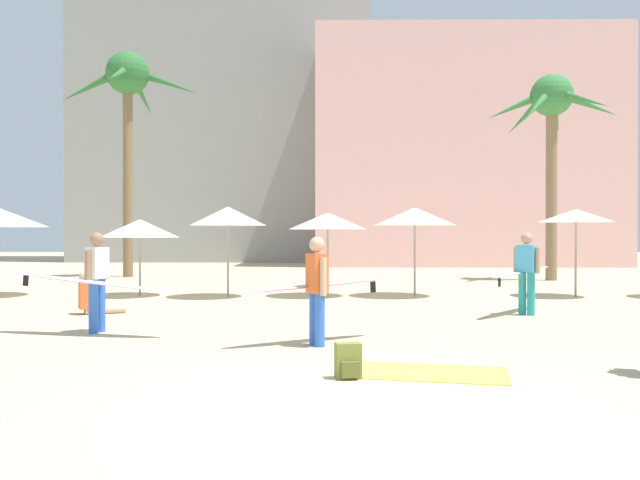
# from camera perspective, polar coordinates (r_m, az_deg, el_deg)

# --- Properties ---
(ground) EXTENTS (120.00, 120.00, 0.00)m
(ground) POSITION_cam_1_polar(r_m,az_deg,el_deg) (6.81, 3.09, -13.95)
(ground) COLOR #C6B28C
(hotel_pink) EXTENTS (16.74, 9.08, 12.91)m
(hotel_pink) POSITION_cam_1_polar(r_m,az_deg,el_deg) (40.16, 11.84, 7.21)
(hotel_pink) COLOR beige
(hotel_pink) RESTS_ON ground
(hotel_tower_gray) EXTENTS (18.99, 9.42, 34.27)m
(hotel_tower_gray) POSITION_cam_1_polar(r_m,az_deg,el_deg) (48.61, -7.92, 18.92)
(hotel_tower_gray) COLOR gray
(hotel_tower_gray) RESTS_ON ground
(palm_tree_far_left) EXTENTS (5.65, 5.60, 9.12)m
(palm_tree_far_left) POSITION_cam_1_polar(r_m,az_deg,el_deg) (28.53, -16.16, 12.13)
(palm_tree_far_left) COLOR brown
(palm_tree_far_left) RESTS_ON ground
(palm_tree_left) EXTENTS (4.99, 4.48, 7.72)m
(palm_tree_left) POSITION_cam_1_polar(r_m,az_deg,el_deg) (26.70, 19.26, 10.10)
(palm_tree_left) COLOR #896B4C
(palm_tree_left) RESTS_ON ground
(cafe_umbrella_0) EXTENTS (2.18, 2.18, 2.14)m
(cafe_umbrella_0) POSITION_cam_1_polar(r_m,az_deg,el_deg) (19.08, -15.22, 0.97)
(cafe_umbrella_0) COLOR gray
(cafe_umbrella_0) RESTS_ON ground
(cafe_umbrella_1) EXTENTS (2.09, 2.09, 2.47)m
(cafe_umbrella_1) POSITION_cam_1_polar(r_m,az_deg,el_deg) (18.26, -7.91, 2.04)
(cafe_umbrella_1) COLOR gray
(cafe_umbrella_1) RESTS_ON ground
(cafe_umbrella_4) EXTENTS (2.27, 2.27, 2.47)m
(cafe_umbrella_4) POSITION_cam_1_polar(r_m,az_deg,el_deg) (18.53, 8.14, 2.02)
(cafe_umbrella_4) COLOR gray
(cafe_umbrella_4) RESTS_ON ground
(cafe_umbrella_5) EXTENTS (2.00, 2.00, 2.41)m
(cafe_umbrella_5) POSITION_cam_1_polar(r_m,az_deg,el_deg) (19.50, 21.12, 1.95)
(cafe_umbrella_5) COLOR gray
(cafe_umbrella_5) RESTS_ON ground
(cafe_umbrella_8) EXTENTS (2.17, 2.17, 2.32)m
(cafe_umbrella_8) POSITION_cam_1_polar(r_m,az_deg,el_deg) (18.33, 0.67, 1.64)
(cafe_umbrella_8) COLOR gray
(cafe_umbrella_8) RESTS_ON ground
(beach_towel) EXTENTS (2.16, 1.43, 0.01)m
(beach_towel) POSITION_cam_1_polar(r_m,az_deg,el_deg) (8.38, 9.02, -11.17)
(beach_towel) COLOR #F4CC4C
(beach_towel) RESTS_ON ground
(backpack) EXTENTS (0.33, 0.28, 0.42)m
(backpack) POSITION_cam_1_polar(r_m,az_deg,el_deg) (7.94, 2.44, -10.38)
(backpack) COLOR olive
(backpack) RESTS_ON ground
(person_mid_right) EXTENTS (1.00, 0.76, 0.93)m
(person_mid_right) POSITION_cam_1_polar(r_m,az_deg,el_deg) (15.08, -18.93, -4.81)
(person_mid_right) COLOR #D1A889
(person_mid_right) RESTS_ON ground
(person_near_left) EXTENTS (3.12, 1.11, 1.74)m
(person_near_left) POSITION_cam_1_polar(r_m,az_deg,el_deg) (12.02, -18.80, -3.21)
(person_near_left) COLOR blue
(person_near_left) RESTS_ON ground
(person_mid_left) EXTENTS (2.16, 2.72, 1.74)m
(person_mid_left) POSITION_cam_1_polar(r_m,az_deg,el_deg) (14.83, 17.20, -2.52)
(person_mid_left) COLOR teal
(person_mid_left) RESTS_ON ground
(person_far_right) EXTENTS (2.44, 1.64, 1.67)m
(person_far_right) POSITION_cam_1_polar(r_m,az_deg,el_deg) (10.25, -0.24, -3.96)
(person_far_right) COLOR blue
(person_far_right) RESTS_ON ground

